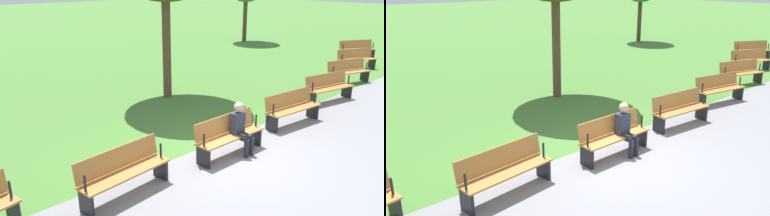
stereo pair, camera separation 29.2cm
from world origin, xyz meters
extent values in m
plane|color=#477A33|center=(0.00, 0.00, 0.00)|extent=(120.00, 120.00, 0.00)
cube|color=gray|center=(0.00, 2.50, 0.00)|extent=(41.71, 6.36, 0.01)
cube|color=#B27538|center=(-12.99, -3.19, 0.45)|extent=(1.83, 1.24, 0.04)
cube|color=#B27538|center=(-13.08, -3.37, 0.69)|extent=(1.68, 0.95, 0.40)
cube|color=black|center=(-13.75, -2.79, 0.21)|extent=(0.23, 0.36, 0.43)
cylinder|color=black|center=(-13.74, -2.78, 0.61)|extent=(0.06, 0.06, 0.30)
cube|color=black|center=(-12.22, -3.59, 0.21)|extent=(0.23, 0.36, 0.43)
cylinder|color=black|center=(-12.22, -3.57, 0.61)|extent=(0.06, 0.06, 0.30)
cube|color=#B27538|center=(-10.54, -2.06, 0.45)|extent=(1.87, 1.10, 0.04)
cube|color=#B27538|center=(-10.61, -2.24, 0.69)|extent=(1.74, 0.79, 0.40)
cube|color=black|center=(-11.33, -1.73, 0.21)|extent=(0.20, 0.37, 0.43)
cylinder|color=black|center=(-11.33, -1.72, 0.61)|extent=(0.06, 0.06, 0.30)
cube|color=black|center=(-9.74, -2.38, 0.21)|extent=(0.20, 0.37, 0.43)
cylinder|color=black|center=(-9.73, -2.36, 0.61)|extent=(0.06, 0.06, 0.30)
cube|color=#B27538|center=(-7.99, -1.16, 0.45)|extent=(1.89, 0.95, 0.04)
cube|color=#B27538|center=(-8.05, -1.36, 0.69)|extent=(1.79, 0.63, 0.40)
cube|color=black|center=(-8.81, -0.92, 0.21)|extent=(0.16, 0.38, 0.43)
cylinder|color=black|center=(-8.81, -0.90, 0.61)|extent=(0.05, 0.05, 0.30)
cube|color=black|center=(-7.17, -1.41, 0.21)|extent=(0.16, 0.38, 0.43)
cylinder|color=black|center=(-7.16, -1.39, 0.61)|extent=(0.05, 0.05, 0.30)
cube|color=#B27538|center=(-5.37, -0.52, 0.45)|extent=(1.89, 0.78, 0.04)
cube|color=#B27538|center=(-5.41, -0.72, 0.69)|extent=(1.83, 0.46, 0.40)
cube|color=black|center=(-6.21, -0.35, 0.21)|extent=(0.13, 0.38, 0.43)
cylinder|color=black|center=(-6.21, -0.33, 0.61)|extent=(0.05, 0.05, 0.30)
cube|color=black|center=(-4.52, -0.68, 0.21)|extent=(0.13, 0.38, 0.43)
cylinder|color=black|center=(-4.52, -0.66, 0.61)|extent=(0.05, 0.05, 0.30)
cube|color=#B27538|center=(-2.70, -0.13, 0.45)|extent=(1.87, 0.61, 0.04)
cube|color=#B27538|center=(-2.72, -0.33, 0.69)|extent=(1.84, 0.28, 0.40)
cube|color=black|center=(-3.55, -0.05, 0.21)|extent=(0.10, 0.38, 0.43)
cylinder|color=black|center=(-3.55, -0.03, 0.61)|extent=(0.05, 0.05, 0.30)
cube|color=black|center=(-1.84, -0.21, 0.21)|extent=(0.10, 0.38, 0.43)
cylinder|color=black|center=(-1.84, -0.19, 0.61)|extent=(0.05, 0.05, 0.30)
cube|color=#B27538|center=(0.00, 0.00, 0.45)|extent=(1.84, 0.44, 0.04)
cube|color=#B27538|center=(0.00, -0.20, 0.69)|extent=(1.84, 0.10, 0.40)
cube|color=black|center=(-0.86, 0.00, 0.21)|extent=(0.06, 0.37, 0.43)
cylinder|color=black|center=(-0.86, 0.02, 0.61)|extent=(0.04, 0.04, 0.30)
cube|color=black|center=(0.86, 0.00, 0.21)|extent=(0.06, 0.37, 0.43)
cylinder|color=black|center=(0.86, 0.02, 0.61)|extent=(0.04, 0.04, 0.30)
cube|color=#B27538|center=(2.70, -0.13, 0.45)|extent=(1.87, 0.61, 0.04)
cube|color=#B27538|center=(2.72, -0.33, 0.69)|extent=(1.84, 0.28, 0.40)
cube|color=black|center=(1.84, -0.21, 0.21)|extent=(0.10, 0.38, 0.43)
cylinder|color=black|center=(1.84, -0.19, 0.61)|extent=(0.05, 0.05, 0.30)
cube|color=black|center=(3.55, -0.05, 0.21)|extent=(0.10, 0.38, 0.43)
cylinder|color=black|center=(3.55, -0.03, 0.61)|extent=(0.05, 0.05, 0.30)
cube|color=black|center=(4.52, -0.68, 0.21)|extent=(0.13, 0.38, 0.43)
cylinder|color=black|center=(4.52, -0.66, 0.61)|extent=(0.05, 0.05, 0.30)
cube|color=#2D3347|center=(-0.23, -0.02, 0.70)|extent=(0.32, 0.20, 0.50)
sphere|color=tan|center=(-0.23, 0.00, 1.09)|extent=(0.22, 0.22, 0.22)
cylinder|color=#23232D|center=(-0.32, 0.16, 0.43)|extent=(0.13, 0.36, 0.13)
cylinder|color=#23232D|center=(-0.32, 0.34, 0.21)|extent=(0.11, 0.11, 0.43)
cylinder|color=#23232D|center=(-0.14, 0.16, 0.43)|extent=(0.13, 0.36, 0.13)
cylinder|color=#23232D|center=(-0.14, 0.34, 0.21)|extent=(0.11, 0.11, 0.43)
cylinder|color=#4C3828|center=(-13.26, -10.74, 1.45)|extent=(0.26, 0.26, 2.91)
cylinder|color=brown|center=(-1.86, -4.53, 1.87)|extent=(0.28, 0.28, 3.75)
camera|label=1|loc=(6.06, 5.29, 3.80)|focal=36.14mm
camera|label=2|loc=(5.84, 5.48, 3.80)|focal=36.14mm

